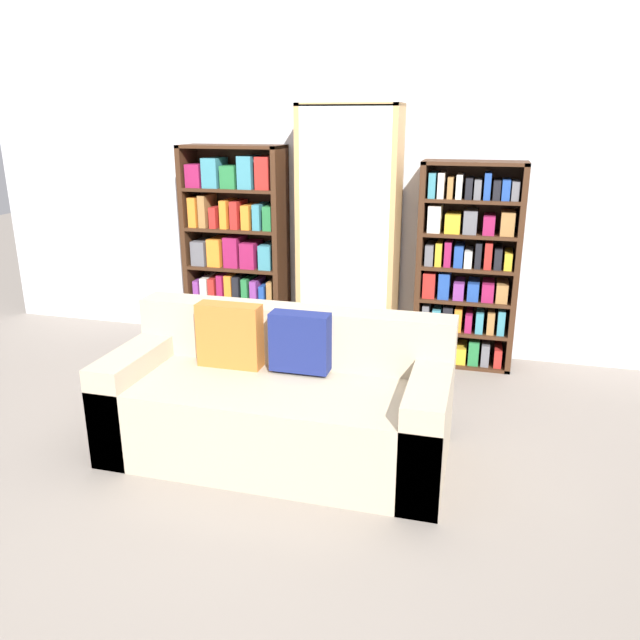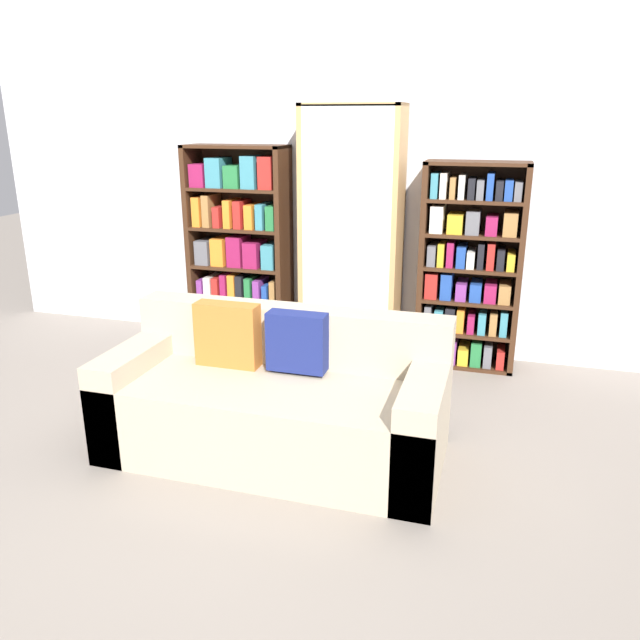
{
  "view_description": "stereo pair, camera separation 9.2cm",
  "coord_description": "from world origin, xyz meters",
  "views": [
    {
      "loc": [
        1.09,
        -2.52,
        1.77
      ],
      "look_at": [
        0.08,
        1.18,
        0.53
      ],
      "focal_mm": 35.0,
      "sensor_mm": 36.0,
      "label": 1
    },
    {
      "loc": [
        1.18,
        -2.5,
        1.77
      ],
      "look_at": [
        0.08,
        1.18,
        0.53
      ],
      "focal_mm": 35.0,
      "sensor_mm": 36.0,
      "label": 2
    }
  ],
  "objects": [
    {
      "name": "display_cabinet",
      "position": [
        0.08,
        2.02,
        0.94
      ],
      "size": [
        0.74,
        0.36,
        1.87
      ],
      "color": "tan",
      "rests_on": "ground"
    },
    {
      "name": "wall_back",
      "position": [
        0.0,
        2.24,
        1.35
      ],
      "size": [
        6.21,
        0.06,
        2.7
      ],
      "color": "silver",
      "rests_on": "ground"
    },
    {
      "name": "ground_plane",
      "position": [
        0.0,
        0.0,
        0.0
      ],
      "size": [
        16.0,
        16.0,
        0.0
      ],
      "primitive_type": "plane",
      "color": "gray"
    },
    {
      "name": "wine_bottle",
      "position": [
        0.45,
        1.59,
        0.17
      ],
      "size": [
        0.08,
        0.08,
        0.4
      ],
      "color": "#192333",
      "rests_on": "ground"
    },
    {
      "name": "couch",
      "position": [
        0.06,
        0.4,
        0.29
      ],
      "size": [
        1.82,
        0.8,
        0.8
      ],
      "color": "tan",
      "rests_on": "ground"
    },
    {
      "name": "bookshelf_left",
      "position": [
        -0.85,
        2.03,
        0.77
      ],
      "size": [
        0.8,
        0.32,
        1.58
      ],
      "color": "#3D2314",
      "rests_on": "ground"
    },
    {
      "name": "bookshelf_right",
      "position": [
        0.96,
        2.03,
        0.73
      ],
      "size": [
        0.72,
        0.32,
        1.49
      ],
      "color": "#3D2314",
      "rests_on": "ground"
    }
  ]
}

